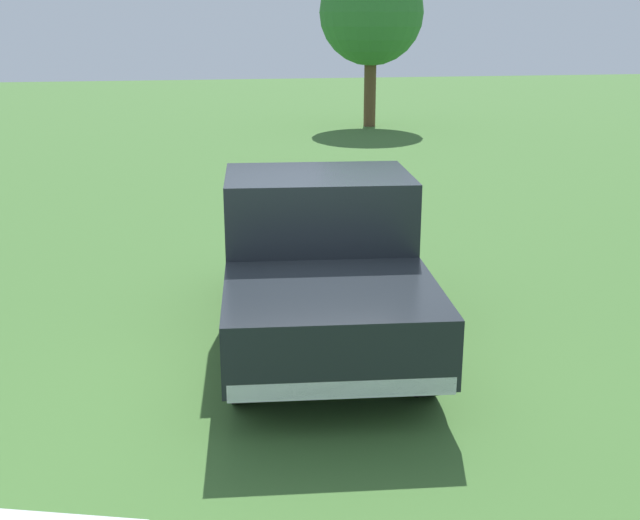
# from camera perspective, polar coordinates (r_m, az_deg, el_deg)

# --- Properties ---
(ground_plane) EXTENTS (80.00, 80.00, 0.00)m
(ground_plane) POSITION_cam_1_polar(r_m,az_deg,el_deg) (8.46, -1.18, -6.77)
(ground_plane) COLOR #3D662D
(pickup_truck) EXTENTS (4.69, 2.41, 1.80)m
(pickup_truck) POSITION_cam_1_polar(r_m,az_deg,el_deg) (8.68, -0.06, 0.39)
(pickup_truck) COLOR black
(pickup_truck) RESTS_ON ground_plane
(tree_back_left) EXTENTS (3.33, 3.33, 5.27)m
(tree_back_left) POSITION_cam_1_polar(r_m,az_deg,el_deg) (26.41, 3.72, 17.33)
(tree_back_left) COLOR brown
(tree_back_left) RESTS_ON ground_plane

